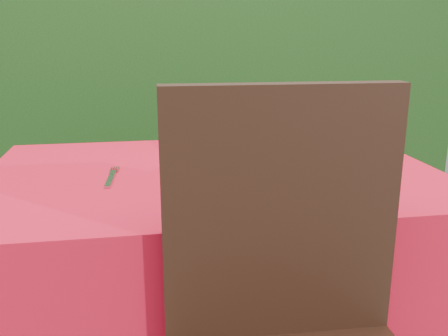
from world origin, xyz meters
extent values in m
cube|color=black|center=(0.00, 1.55, 0.80)|extent=(3.20, 0.55, 1.60)
cube|color=#452D16|center=(0.00, 0.00, 0.72)|extent=(1.20, 0.80, 0.04)
cylinder|color=#452D16|center=(-0.54, 0.34, 0.35)|extent=(0.05, 0.05, 0.70)
cylinder|color=#452D16|center=(0.54, 0.34, 0.35)|extent=(0.05, 0.05, 0.70)
cube|color=red|center=(0.00, 0.00, 0.59)|extent=(1.26, 0.86, 0.32)
cube|color=black|center=(0.06, -0.45, 0.78)|extent=(0.47, 0.06, 0.51)
cube|color=black|center=(0.10, 0.70, 0.39)|extent=(0.41, 0.41, 0.03)
cube|color=black|center=(0.12, 0.53, 0.61)|extent=(0.36, 0.08, 0.40)
cylinder|color=black|center=(0.24, 0.87, 0.19)|extent=(0.03, 0.03, 0.37)
cylinder|color=black|center=(-0.07, 0.83, 0.19)|extent=(0.03, 0.03, 0.37)
cylinder|color=black|center=(0.28, 0.56, 0.19)|extent=(0.03, 0.03, 0.37)
cylinder|color=black|center=(-0.03, 0.52, 0.19)|extent=(0.03, 0.03, 0.37)
cylinder|color=silver|center=(0.06, -0.17, 0.76)|extent=(0.34, 0.34, 0.02)
cylinder|color=#B34F18|center=(0.06, -0.17, 0.78)|extent=(0.38, 0.38, 0.02)
cylinder|color=#9A1409|center=(0.06, -0.17, 0.79)|extent=(0.31, 0.31, 0.01)
cylinder|color=white|center=(0.02, 0.30, 0.76)|extent=(0.26, 0.26, 0.02)
ellipsoid|color=#D7C086|center=(0.02, 0.30, 0.79)|extent=(0.20, 0.20, 0.07)
cylinder|color=silver|center=(0.41, 0.01, 0.79)|extent=(0.07, 0.07, 0.09)
cylinder|color=#97B6CC|center=(0.41, 0.01, 0.78)|extent=(0.06, 0.06, 0.06)
cylinder|color=silver|center=(0.42, 0.17, 0.75)|extent=(0.07, 0.07, 0.01)
cylinder|color=silver|center=(0.42, 0.17, 0.80)|extent=(0.01, 0.01, 0.10)
ellipsoid|color=silver|center=(0.42, 0.17, 0.89)|extent=(0.08, 0.08, 0.10)
cube|color=#BABAC1|center=(-0.28, -0.04, 0.75)|extent=(0.04, 0.21, 0.01)
camera|label=1|loc=(-0.20, -1.34, 1.13)|focal=40.00mm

